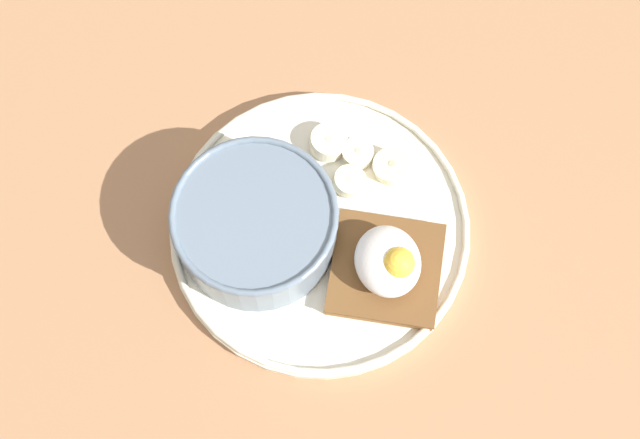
% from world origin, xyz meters
% --- Properties ---
extents(ground_plane, '(1.20, 1.20, 0.02)m').
position_xyz_m(ground_plane, '(0.00, 0.00, 0.01)').
color(ground_plane, '#A57450').
rests_on(ground_plane, ground).
extents(plate, '(0.26, 0.26, 0.02)m').
position_xyz_m(plate, '(0.00, 0.00, 0.03)').
color(plate, silver).
rests_on(plate, ground_plane).
extents(oatmeal_bowl, '(0.14, 0.14, 0.05)m').
position_xyz_m(oatmeal_bowl, '(0.01, 0.05, 0.06)').
color(oatmeal_bowl, slate).
rests_on(oatmeal_bowl, plate).
extents(toast_slice, '(0.12, 0.12, 0.01)m').
position_xyz_m(toast_slice, '(-0.05, -0.04, 0.04)').
color(toast_slice, brown).
rests_on(toast_slice, plate).
extents(poached_egg, '(0.06, 0.05, 0.04)m').
position_xyz_m(poached_egg, '(-0.05, -0.04, 0.06)').
color(poached_egg, white).
rests_on(poached_egg, toast_slice).
extents(banana_slice_front, '(0.03, 0.03, 0.01)m').
position_xyz_m(banana_slice_front, '(0.06, -0.05, 0.04)').
color(banana_slice_front, beige).
rests_on(banana_slice_front, plate).
extents(banana_slice_left, '(0.03, 0.03, 0.01)m').
position_xyz_m(banana_slice_left, '(0.03, -0.03, 0.04)').
color(banana_slice_left, '#F7EDBD').
rests_on(banana_slice_left, plate).
extents(banana_slice_back, '(0.03, 0.04, 0.02)m').
position_xyz_m(banana_slice_back, '(0.04, -0.07, 0.04)').
color(banana_slice_back, '#F4EBBC').
rests_on(banana_slice_back, plate).
extents(banana_slice_right, '(0.04, 0.04, 0.02)m').
position_xyz_m(banana_slice_right, '(0.07, -0.03, 0.04)').
color(banana_slice_right, '#F3E6C3').
rests_on(banana_slice_right, plate).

